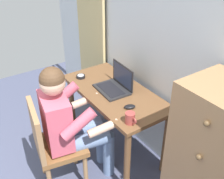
{
  "coord_description": "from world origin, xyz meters",
  "views": [
    {
      "loc": [
        1.26,
        0.59,
        2.08
      ],
      "look_at": [
        -0.44,
        1.75,
        0.84
      ],
      "focal_mm": 43.27,
      "sensor_mm": 36.0,
      "label": 1
    }
  ],
  "objects_px": {
    "desk": "(115,102)",
    "person_seated": "(71,120)",
    "chair": "(52,143)",
    "laptop": "(115,85)",
    "dresser": "(215,170)",
    "computer_mouse": "(130,107)",
    "desk_clock": "(81,76)",
    "coffee_mug": "(130,118)"
  },
  "relations": [
    {
      "from": "person_seated",
      "to": "computer_mouse",
      "type": "height_order",
      "value": "person_seated"
    },
    {
      "from": "chair",
      "to": "desk",
      "type": "bearing_deg",
      "value": 95.52
    },
    {
      "from": "dresser",
      "to": "coffee_mug",
      "type": "bearing_deg",
      "value": -158.95
    },
    {
      "from": "computer_mouse",
      "to": "laptop",
      "type": "bearing_deg",
      "value": -170.23
    },
    {
      "from": "laptop",
      "to": "coffee_mug",
      "type": "relative_size",
      "value": 2.95
    },
    {
      "from": "chair",
      "to": "laptop",
      "type": "relative_size",
      "value": 2.48
    },
    {
      "from": "dresser",
      "to": "computer_mouse",
      "type": "height_order",
      "value": "dresser"
    },
    {
      "from": "person_seated",
      "to": "desk_clock",
      "type": "relative_size",
      "value": 13.3
    },
    {
      "from": "laptop",
      "to": "computer_mouse",
      "type": "bearing_deg",
      "value": -13.42
    },
    {
      "from": "desk_clock",
      "to": "laptop",
      "type": "bearing_deg",
      "value": 22.92
    },
    {
      "from": "dresser",
      "to": "person_seated",
      "type": "height_order",
      "value": "dresser"
    },
    {
      "from": "desk",
      "to": "dresser",
      "type": "height_order",
      "value": "dresser"
    },
    {
      "from": "desk_clock",
      "to": "coffee_mug",
      "type": "xyz_separation_m",
      "value": [
        0.89,
        -0.04,
        0.03
      ]
    },
    {
      "from": "desk",
      "to": "chair",
      "type": "height_order",
      "value": "chair"
    },
    {
      "from": "desk_clock",
      "to": "coffee_mug",
      "type": "distance_m",
      "value": 0.89
    },
    {
      "from": "chair",
      "to": "coffee_mug",
      "type": "height_order",
      "value": "chair"
    },
    {
      "from": "chair",
      "to": "desk_clock",
      "type": "relative_size",
      "value": 9.76
    },
    {
      "from": "laptop",
      "to": "dresser",
      "type": "bearing_deg",
      "value": 2.45
    },
    {
      "from": "dresser",
      "to": "desk_clock",
      "type": "distance_m",
      "value": 1.55
    },
    {
      "from": "chair",
      "to": "person_seated",
      "type": "bearing_deg",
      "value": 80.75
    },
    {
      "from": "dresser",
      "to": "chair",
      "type": "xyz_separation_m",
      "value": [
        -1.05,
        -0.77,
        -0.15
      ]
    },
    {
      "from": "desk",
      "to": "laptop",
      "type": "bearing_deg",
      "value": 135.14
    },
    {
      "from": "coffee_mug",
      "to": "laptop",
      "type": "bearing_deg",
      "value": 157.89
    },
    {
      "from": "person_seated",
      "to": "computer_mouse",
      "type": "distance_m",
      "value": 0.52
    },
    {
      "from": "person_seated",
      "to": "computer_mouse",
      "type": "relative_size",
      "value": 11.97
    },
    {
      "from": "dresser",
      "to": "laptop",
      "type": "relative_size",
      "value": 3.61
    },
    {
      "from": "computer_mouse",
      "to": "desk_clock",
      "type": "distance_m",
      "value": 0.73
    },
    {
      "from": "desk",
      "to": "laptop",
      "type": "xyz_separation_m",
      "value": [
        -0.02,
        0.02,
        0.17
      ]
    },
    {
      "from": "desk",
      "to": "desk_clock",
      "type": "distance_m",
      "value": 0.46
    },
    {
      "from": "coffee_mug",
      "to": "desk",
      "type": "bearing_deg",
      "value": 159.33
    },
    {
      "from": "laptop",
      "to": "computer_mouse",
      "type": "relative_size",
      "value": 3.54
    },
    {
      "from": "dresser",
      "to": "computer_mouse",
      "type": "distance_m",
      "value": 0.83
    },
    {
      "from": "laptop",
      "to": "computer_mouse",
      "type": "height_order",
      "value": "laptop"
    },
    {
      "from": "person_seated",
      "to": "laptop",
      "type": "distance_m",
      "value": 0.57
    },
    {
      "from": "computer_mouse",
      "to": "desk_clock",
      "type": "relative_size",
      "value": 1.11
    },
    {
      "from": "desk",
      "to": "person_seated",
      "type": "bearing_deg",
      "value": -79.45
    },
    {
      "from": "desk",
      "to": "laptop",
      "type": "distance_m",
      "value": 0.18
    },
    {
      "from": "person_seated",
      "to": "coffee_mug",
      "type": "height_order",
      "value": "person_seated"
    },
    {
      "from": "laptop",
      "to": "desk",
      "type": "bearing_deg",
      "value": -44.86
    },
    {
      "from": "computer_mouse",
      "to": "chair",
      "type": "bearing_deg",
      "value": -87.27
    },
    {
      "from": "desk",
      "to": "chair",
      "type": "bearing_deg",
      "value": -84.48
    },
    {
      "from": "chair",
      "to": "desk_clock",
      "type": "distance_m",
      "value": 0.78
    }
  ]
}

